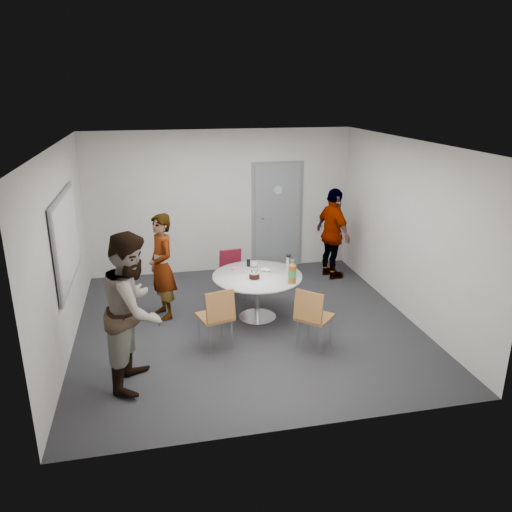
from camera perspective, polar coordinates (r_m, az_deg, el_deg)
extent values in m
plane|color=#242428|center=(7.64, -1.04, -7.82)|extent=(5.00, 5.00, 0.00)
plane|color=silver|center=(6.87, -1.17, 12.77)|extent=(5.00, 5.00, 0.00)
plane|color=#BBB9B2|center=(9.53, -4.01, 6.17)|extent=(5.00, 0.00, 5.00)
plane|color=#BBB9B2|center=(7.12, -21.26, 0.57)|extent=(0.00, 5.00, 5.00)
plane|color=#BBB9B2|center=(7.98, 16.83, 2.93)|extent=(0.00, 5.00, 5.00)
plane|color=#BBB9B2|center=(4.86, 4.61, -6.42)|extent=(5.00, 0.00, 5.00)
cube|color=slate|center=(9.78, 2.47, 4.57)|extent=(0.90, 0.05, 2.05)
cube|color=gray|center=(9.81, 2.43, 4.61)|extent=(1.02, 0.04, 2.12)
cylinder|color=#B2BFC6|center=(9.64, 2.56, 7.56)|extent=(0.16, 0.01, 0.16)
cylinder|color=silver|center=(9.65, 0.71, 4.37)|extent=(0.04, 0.14, 0.04)
cube|color=gray|center=(7.27, -20.86, 1.82)|extent=(0.03, 1.90, 1.25)
cube|color=white|center=(7.27, -20.70, 1.83)|extent=(0.01, 1.78, 1.13)
cylinder|color=silver|center=(7.57, 0.15, -2.30)|extent=(1.36, 1.36, 0.03)
cylinder|color=silver|center=(7.70, 0.15, -4.70)|extent=(0.09, 0.09, 0.66)
cylinder|color=silver|center=(7.84, 0.15, -6.97)|extent=(0.58, 0.58, 0.02)
cylinder|color=silver|center=(7.42, -0.19, -2.60)|extent=(0.21, 0.21, 0.01)
cylinder|color=black|center=(7.40, -0.19, -2.27)|extent=(0.16, 0.16, 0.08)
cylinder|color=silver|center=(7.38, -0.19, -1.89)|extent=(0.16, 0.16, 0.02)
cylinder|color=#92581F|center=(7.25, 4.16, -2.09)|extent=(0.12, 0.12, 0.27)
cylinder|color=green|center=(7.24, 4.16, -2.01)|extent=(0.12, 0.12, 0.10)
cone|color=#92581F|center=(7.19, 4.19, -0.89)|extent=(0.11, 0.11, 0.06)
cylinder|color=#449443|center=(7.18, 4.19, -0.57)|extent=(0.04, 0.04, 0.03)
imported|color=white|center=(7.90, -0.23, -0.94)|extent=(0.14, 0.14, 0.09)
cylinder|color=black|center=(7.92, -0.87, -0.72)|extent=(0.06, 0.06, 0.13)
cylinder|color=silver|center=(7.80, 3.72, -0.80)|extent=(0.08, 0.08, 0.20)
cylinder|color=black|center=(7.76, 3.74, 0.01)|extent=(0.08, 0.08, 0.03)
cube|color=pink|center=(7.83, -2.40, -1.41)|extent=(0.14, 0.12, 0.02)
ellipsoid|color=white|center=(7.73, 1.09, -1.60)|extent=(0.20, 0.20, 0.03)
cube|color=brown|center=(6.85, -4.74, -6.90)|extent=(0.52, 0.52, 0.04)
cube|color=brown|center=(6.59, -4.10, -5.75)|extent=(0.41, 0.20, 0.41)
cylinder|color=silver|center=(7.16, -3.96, -7.75)|extent=(0.02, 0.02, 0.46)
cylinder|color=silver|center=(7.04, -6.55, -8.29)|extent=(0.02, 0.02, 0.46)
cylinder|color=silver|center=(6.88, -2.78, -8.89)|extent=(0.02, 0.02, 0.46)
cylinder|color=silver|center=(6.76, -5.47, -9.49)|extent=(0.02, 0.02, 0.46)
cube|color=brown|center=(6.87, 6.72, -6.93)|extent=(0.60, 0.60, 0.04)
cube|color=brown|center=(6.60, 6.04, -5.77)|extent=(0.35, 0.35, 0.40)
cylinder|color=silver|center=(7.05, 8.53, -8.38)|extent=(0.02, 0.02, 0.45)
cylinder|color=silver|center=(7.17, 6.00, -7.76)|extent=(0.02, 0.02, 0.45)
cylinder|color=silver|center=(6.77, 7.34, -9.53)|extent=(0.02, 0.02, 0.45)
cylinder|color=silver|center=(6.90, 4.73, -8.86)|extent=(0.02, 0.02, 0.45)
cube|color=maroon|center=(8.39, -2.61, -2.19)|extent=(0.43, 0.43, 0.03)
cube|color=maroon|center=(8.48, -2.96, -0.40)|extent=(0.38, 0.12, 0.38)
cylinder|color=silver|center=(8.29, -3.37, -4.05)|extent=(0.02, 0.02, 0.42)
cylinder|color=silver|center=(8.36, -1.25, -3.80)|extent=(0.02, 0.02, 0.42)
cylinder|color=silver|center=(8.57, -3.90, -3.26)|extent=(0.02, 0.02, 0.42)
cylinder|color=silver|center=(8.65, -1.84, -3.03)|extent=(0.02, 0.02, 0.42)
imported|color=#A5C6EA|center=(7.73, -10.71, -1.20)|extent=(0.57, 0.70, 1.64)
imported|color=white|center=(6.04, -13.79, -5.98)|extent=(0.91, 1.06, 1.89)
imported|color=black|center=(9.32, 8.80, 2.52)|extent=(0.63, 1.06, 1.69)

